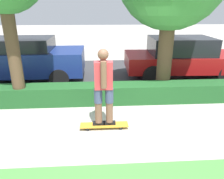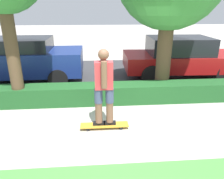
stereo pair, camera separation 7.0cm
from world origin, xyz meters
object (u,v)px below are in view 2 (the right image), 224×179
at_px(skateboard, 104,125).
at_px(parked_car_middle, 180,57).
at_px(skater_person, 104,87).
at_px(parked_car_front, 24,59).

relative_size(skateboard, parked_car_middle, 0.25).
bearing_deg(parked_car_middle, skater_person, -128.28).
height_order(skateboard, parked_car_middle, parked_car_middle).
relative_size(skater_person, parked_car_middle, 0.40).
height_order(skater_person, parked_car_middle, skater_person).
bearing_deg(parked_car_middle, parked_car_front, -178.24).
bearing_deg(parked_car_front, skateboard, -54.01).
bearing_deg(skater_person, skateboard, -14.04).
relative_size(parked_car_front, parked_car_middle, 0.95).
relative_size(skater_person, parked_car_front, 0.42).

